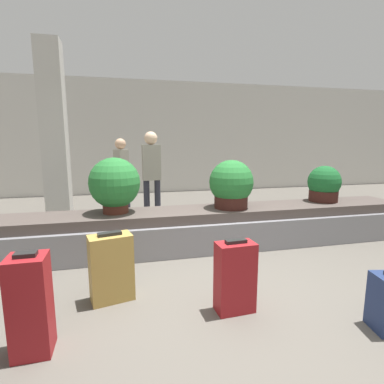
{
  "coord_description": "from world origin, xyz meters",
  "views": [
    {
      "loc": [
        -0.95,
        -2.7,
        1.5
      ],
      "look_at": [
        0.0,
        1.31,
        0.8
      ],
      "focal_mm": 28.0,
      "sensor_mm": 36.0,
      "label": 1
    }
  ],
  "objects_px": {
    "potted_plant_0": "(115,185)",
    "suitcase_4": "(111,268)",
    "traveler_1": "(152,169)",
    "suitcase_3": "(235,277)",
    "potted_plant_2": "(324,185)",
    "pillar": "(55,136)",
    "suitcase_1": "(30,305)",
    "traveler_0": "(121,170)",
    "potted_plant_1": "(231,185)"
  },
  "relations": [
    {
      "from": "suitcase_1",
      "to": "traveler_0",
      "type": "xyz_separation_m",
      "value": [
        0.66,
        4.08,
        0.55
      ]
    },
    {
      "from": "potted_plant_0",
      "to": "traveler_1",
      "type": "relative_size",
      "value": 0.44
    },
    {
      "from": "pillar",
      "to": "suitcase_3",
      "type": "relative_size",
      "value": 4.83
    },
    {
      "from": "suitcase_4",
      "to": "potted_plant_1",
      "type": "distance_m",
      "value": 2.13
    },
    {
      "from": "traveler_1",
      "to": "suitcase_3",
      "type": "bearing_deg",
      "value": -86.5
    },
    {
      "from": "pillar",
      "to": "potted_plant_2",
      "type": "distance_m",
      "value": 4.64
    },
    {
      "from": "pillar",
      "to": "potted_plant_0",
      "type": "bearing_deg",
      "value": -58.86
    },
    {
      "from": "suitcase_4",
      "to": "potted_plant_2",
      "type": "height_order",
      "value": "potted_plant_2"
    },
    {
      "from": "suitcase_3",
      "to": "potted_plant_0",
      "type": "bearing_deg",
      "value": 117.73
    },
    {
      "from": "suitcase_1",
      "to": "potted_plant_0",
      "type": "xyz_separation_m",
      "value": [
        0.56,
        1.92,
        0.57
      ]
    },
    {
      "from": "potted_plant_2",
      "to": "suitcase_4",
      "type": "bearing_deg",
      "value": -157.77
    },
    {
      "from": "suitcase_1",
      "to": "potted_plant_2",
      "type": "xyz_separation_m",
      "value": [
        3.8,
        1.96,
        0.45
      ]
    },
    {
      "from": "suitcase_4",
      "to": "potted_plant_2",
      "type": "xyz_separation_m",
      "value": [
        3.27,
        1.34,
        0.5
      ]
    },
    {
      "from": "suitcase_4",
      "to": "pillar",
      "type": "bearing_deg",
      "value": 95.0
    },
    {
      "from": "pillar",
      "to": "potted_plant_0",
      "type": "height_order",
      "value": "pillar"
    },
    {
      "from": "pillar",
      "to": "traveler_1",
      "type": "relative_size",
      "value": 1.91
    },
    {
      "from": "potted_plant_1",
      "to": "potted_plant_2",
      "type": "height_order",
      "value": "potted_plant_1"
    },
    {
      "from": "potted_plant_0",
      "to": "potted_plant_2",
      "type": "height_order",
      "value": "potted_plant_0"
    },
    {
      "from": "potted_plant_1",
      "to": "traveler_0",
      "type": "height_order",
      "value": "traveler_0"
    },
    {
      "from": "suitcase_1",
      "to": "suitcase_4",
      "type": "height_order",
      "value": "suitcase_1"
    },
    {
      "from": "suitcase_1",
      "to": "suitcase_3",
      "type": "xyz_separation_m",
      "value": [
        1.6,
        0.18,
        -0.05
      ]
    },
    {
      "from": "suitcase_4",
      "to": "traveler_1",
      "type": "height_order",
      "value": "traveler_1"
    },
    {
      "from": "pillar",
      "to": "suitcase_3",
      "type": "height_order",
      "value": "pillar"
    },
    {
      "from": "traveler_0",
      "to": "traveler_1",
      "type": "height_order",
      "value": "traveler_1"
    },
    {
      "from": "suitcase_3",
      "to": "potted_plant_2",
      "type": "height_order",
      "value": "potted_plant_2"
    },
    {
      "from": "potted_plant_1",
      "to": "traveler_1",
      "type": "height_order",
      "value": "traveler_1"
    },
    {
      "from": "suitcase_3",
      "to": "pillar",
      "type": "bearing_deg",
      "value": 117.92
    },
    {
      "from": "suitcase_1",
      "to": "potted_plant_2",
      "type": "relative_size",
      "value": 1.33
    },
    {
      "from": "potted_plant_1",
      "to": "suitcase_4",
      "type": "bearing_deg",
      "value": -143.58
    },
    {
      "from": "potted_plant_1",
      "to": "traveler_1",
      "type": "distance_m",
      "value": 1.77
    },
    {
      "from": "potted_plant_2",
      "to": "traveler_0",
      "type": "xyz_separation_m",
      "value": [
        -3.14,
        2.12,
        0.1
      ]
    },
    {
      "from": "suitcase_1",
      "to": "suitcase_4",
      "type": "relative_size",
      "value": 1.13
    },
    {
      "from": "potted_plant_1",
      "to": "potted_plant_2",
      "type": "bearing_deg",
      "value": 4.17
    },
    {
      "from": "suitcase_4",
      "to": "suitcase_1",
      "type": "bearing_deg",
      "value": -143.62
    },
    {
      "from": "potted_plant_2",
      "to": "suitcase_3",
      "type": "bearing_deg",
      "value": -140.91
    },
    {
      "from": "suitcase_4",
      "to": "traveler_0",
      "type": "xyz_separation_m",
      "value": [
        0.13,
        3.45,
        0.59
      ]
    },
    {
      "from": "suitcase_1",
      "to": "traveler_0",
      "type": "height_order",
      "value": "traveler_0"
    },
    {
      "from": "potted_plant_0",
      "to": "suitcase_4",
      "type": "bearing_deg",
      "value": -91.5
    },
    {
      "from": "suitcase_1",
      "to": "suitcase_4",
      "type": "distance_m",
      "value": 0.82
    },
    {
      "from": "suitcase_3",
      "to": "potted_plant_1",
      "type": "bearing_deg",
      "value": 67.8
    },
    {
      "from": "potted_plant_0",
      "to": "traveler_1",
      "type": "bearing_deg",
      "value": 65.61
    },
    {
      "from": "potted_plant_0",
      "to": "traveler_0",
      "type": "relative_size",
      "value": 0.48
    },
    {
      "from": "suitcase_3",
      "to": "suitcase_1",
      "type": "bearing_deg",
      "value": -176.72
    },
    {
      "from": "traveler_1",
      "to": "potted_plant_1",
      "type": "bearing_deg",
      "value": -59.89
    },
    {
      "from": "potted_plant_2",
      "to": "traveler_1",
      "type": "relative_size",
      "value": 0.34
    },
    {
      "from": "suitcase_3",
      "to": "traveler_1",
      "type": "xyz_separation_m",
      "value": [
        -0.41,
        3.13,
        0.68
      ]
    },
    {
      "from": "suitcase_4",
      "to": "potted_plant_1",
      "type": "xyz_separation_m",
      "value": [
        1.65,
        1.22,
        0.56
      ]
    },
    {
      "from": "traveler_1",
      "to": "potted_plant_0",
      "type": "bearing_deg",
      "value": -118.34
    },
    {
      "from": "suitcase_1",
      "to": "traveler_1",
      "type": "distance_m",
      "value": 3.57
    },
    {
      "from": "suitcase_1",
      "to": "traveler_1",
      "type": "height_order",
      "value": "traveler_1"
    }
  ]
}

